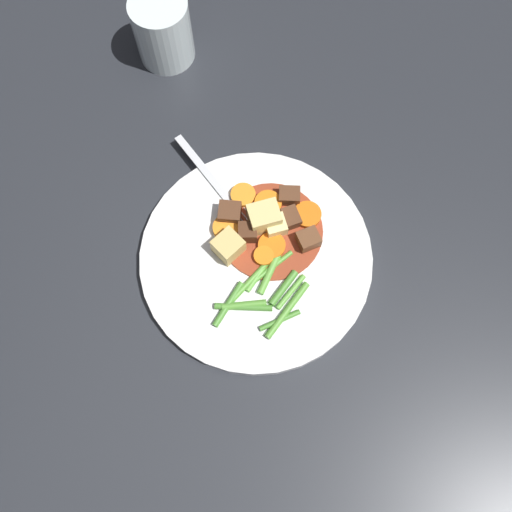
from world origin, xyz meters
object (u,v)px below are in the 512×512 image
Objects in this scene: potato_chunk_1 at (260,217)px; meat_chunk_3 at (289,196)px; carrot_slice_0 at (307,215)px; meat_chunk_2 at (291,218)px; potato_chunk_2 at (229,243)px; fork at (219,188)px; carrot_slice_1 at (266,204)px; potato_chunk_0 at (275,226)px; carrot_slice_5 at (264,256)px; meat_chunk_4 at (248,233)px; meat_chunk_0 at (230,213)px; water_glass at (163,30)px; dinner_plate at (256,258)px; carrot_slice_2 at (226,228)px; carrot_slice_4 at (243,196)px; carrot_slice_3 at (272,246)px; meat_chunk_1 at (308,240)px.

potato_chunk_1 is 1.43× the size of meat_chunk_3.
meat_chunk_2 is at bearing 117.54° from carrot_slice_0.
fork is at bearing 23.68° from potato_chunk_2.
carrot_slice_1 is 0.91× the size of potato_chunk_1.
potato_chunk_2 reaches higher than fork.
potato_chunk_0 is at bearing -103.83° from potato_chunk_1.
meat_chunk_3 is (0.08, -0.01, 0.00)m from carrot_slice_5.
carrot_slice_1 is 0.05m from meat_chunk_4.
meat_chunk_4 is (-0.02, 0.03, 0.00)m from potato_chunk_0.
water_glass is (0.24, 0.15, 0.02)m from meat_chunk_0.
dinner_plate is 0.05m from carrot_slice_2.
carrot_slice_4 is 0.34× the size of water_glass.
carrot_slice_0 reaches higher than dinner_plate.
meat_chunk_3 is at bearing -131.84° from water_glass.
potato_chunk_1 is 1.19× the size of potato_chunk_2.
carrot_slice_4 is (0.06, 0.05, 0.00)m from carrot_slice_3.
potato_chunk_2 is (-0.02, -0.01, 0.01)m from carrot_slice_2.
carrot_slice_3 is at bearing 158.60° from meat_chunk_2.
meat_chunk_4 is at bearing -160.62° from carrot_slice_4.
water_glass is at bearing 48.16° from meat_chunk_3.
carrot_slice_3 is 1.29× the size of meat_chunk_3.
meat_chunk_0 is 1.04× the size of meat_chunk_3.
carrot_slice_1 reaches higher than carrot_slice_4.
carrot_slice_5 is 0.90× the size of meat_chunk_0.
fork is (0.06, 0.08, -0.00)m from carrot_slice_3.
dinner_plate is 11.57× the size of potato_chunk_0.
meat_chunk_3 is at bearing -59.62° from meat_chunk_0.
meat_chunk_0 is 0.03m from meat_chunk_4.
carrot_slice_0 is 1.10× the size of carrot_slice_4.
fork is at bearing 76.74° from meat_chunk_2.
carrot_slice_4 is 0.06m from meat_chunk_3.
carrot_slice_0 is 0.04m from meat_chunk_1.
fork is (0.03, 0.06, -0.02)m from potato_chunk_1.
potato_chunk_0 is at bearing -76.16° from carrot_slice_2.
potato_chunk_2 is 0.32m from water_glass.
potato_chunk_2 is (-0.06, 0.03, 0.01)m from carrot_slice_1.
water_glass is (0.28, 0.16, 0.02)m from potato_chunk_2.
carrot_slice_5 is 1.04× the size of meat_chunk_4.
meat_chunk_4 is at bearing 75.96° from carrot_slice_3.
carrot_slice_3 is 0.36× the size of water_glass.
meat_chunk_1 reaches higher than carrot_slice_1.
carrot_slice_2 is 0.30m from water_glass.
carrot_slice_2 is at bearing 24.08° from potato_chunk_2.
carrot_slice_5 is at bearing -129.25° from meat_chunk_0.
carrot_slice_4 is at bearing 99.56° from meat_chunk_3.
carrot_slice_3 is at bearing -127.35° from fork.
dinner_plate is 0.34m from water_glass.
potato_chunk_0 is (0.04, -0.02, 0.02)m from dinner_plate.
meat_chunk_0 is 0.04m from fork.
potato_chunk_0 is 0.04m from meat_chunk_3.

